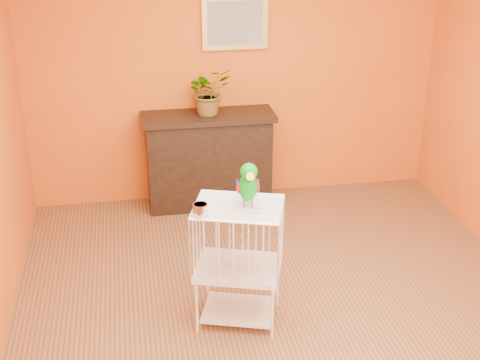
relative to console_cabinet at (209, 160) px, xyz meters
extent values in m
plane|color=brown|center=(0.30, -2.03, -0.47)|extent=(4.50, 4.50, 0.00)
plane|color=#D55814|center=(0.30, 0.22, 0.83)|extent=(4.00, 0.00, 4.00)
cube|color=black|center=(0.00, 0.00, -0.03)|extent=(1.18, 0.39, 0.89)
cube|color=black|center=(0.00, 0.00, 0.44)|extent=(1.26, 0.45, 0.05)
cube|color=black|center=(0.00, -0.17, -0.03)|extent=(0.83, 0.02, 0.44)
cube|color=#5B251A|center=(-0.24, -0.05, -0.12)|extent=(0.05, 0.18, 0.28)
cube|color=#3B562B|center=(-0.17, -0.05, -0.12)|extent=(0.05, 0.18, 0.28)
cube|color=#5B251A|center=(-0.08, -0.05, -0.12)|extent=(0.05, 0.18, 0.28)
cube|color=#3B562B|center=(0.02, -0.05, -0.12)|extent=(0.05, 0.18, 0.28)
cube|color=#5B251A|center=(0.12, -0.05, -0.12)|extent=(0.05, 0.18, 0.28)
imported|color=#26722D|center=(0.01, 0.05, 0.64)|extent=(0.53, 0.56, 0.34)
cube|color=gold|center=(0.30, 0.19, 1.28)|extent=(0.62, 0.03, 0.50)
cube|color=gray|center=(0.30, 0.18, 1.28)|extent=(0.52, 0.01, 0.40)
cube|color=silver|center=(-0.04, -1.95, -0.40)|extent=(0.60, 0.52, 0.02)
cube|color=silver|center=(-0.04, -1.95, -0.04)|extent=(0.71, 0.62, 0.04)
cube|color=silver|center=(-0.04, -1.95, 0.44)|extent=(0.71, 0.62, 0.01)
cylinder|color=silver|center=(-0.36, -2.06, -0.26)|extent=(0.02, 0.02, 0.41)
cylinder|color=silver|center=(0.15, -2.23, -0.26)|extent=(0.02, 0.02, 0.41)
cylinder|color=silver|center=(-0.24, -1.67, -0.26)|extent=(0.02, 0.02, 0.41)
cylinder|color=silver|center=(0.27, -1.83, -0.26)|extent=(0.02, 0.02, 0.41)
cylinder|color=silver|center=(-0.31, -2.03, 0.49)|extent=(0.10, 0.10, 0.07)
cylinder|color=#59544C|center=(0.00, -1.96, 0.47)|extent=(0.01, 0.01, 0.05)
cylinder|color=#59544C|center=(0.05, -1.96, 0.47)|extent=(0.01, 0.01, 0.05)
ellipsoid|color=#098610|center=(0.02, -1.96, 0.59)|extent=(0.14, 0.19, 0.24)
ellipsoid|color=#098610|center=(0.02, -2.00, 0.72)|extent=(0.12, 0.13, 0.12)
cone|color=orange|center=(0.02, -2.05, 0.71)|extent=(0.06, 0.08, 0.08)
cone|color=black|center=(0.02, -2.04, 0.69)|extent=(0.03, 0.03, 0.03)
sphere|color=black|center=(-0.02, -2.01, 0.73)|extent=(0.02, 0.02, 0.02)
sphere|color=black|center=(0.06, -2.02, 0.73)|extent=(0.02, 0.02, 0.02)
ellipsoid|color=#A50C0C|center=(-0.04, -1.94, 0.58)|extent=(0.03, 0.07, 0.08)
ellipsoid|color=navy|center=(0.09, -1.95, 0.58)|extent=(0.03, 0.07, 0.08)
cone|color=#098610|center=(0.03, -1.88, 0.51)|extent=(0.08, 0.17, 0.13)
camera|label=1|loc=(-0.74, -5.97, 2.46)|focal=50.00mm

